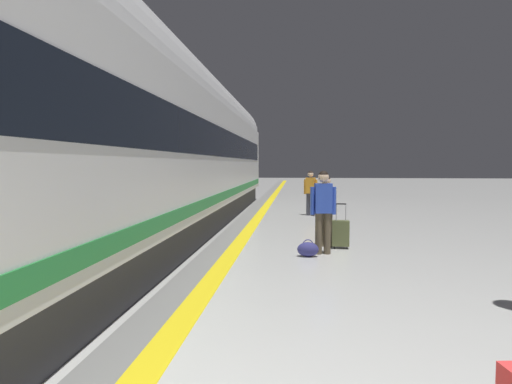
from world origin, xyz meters
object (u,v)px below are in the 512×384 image
high_speed_train (136,137)px  passenger_mid (323,206)px  passenger_near (326,205)px  suitcase_near (341,233)px  duffel_bag_far (319,212)px  passenger_far (310,190)px  duffel_bag_mid (308,249)px

high_speed_train → passenger_mid: 4.34m
passenger_mid → passenger_near: bearing=82.5°
suitcase_near → duffel_bag_far: (-0.17, 6.12, -0.19)m
high_speed_train → passenger_far: 8.06m
passenger_near → passenger_mid: (-0.11, -0.86, 0.05)m
passenger_near → duffel_bag_mid: size_ratio=3.71×
passenger_mid → duffel_bag_far: bearing=87.8°
high_speed_train → suitcase_near: (4.51, 0.51, -2.15)m
duffel_bag_far → passenger_mid: bearing=-92.2°
passenger_far → suitcase_near: bearing=-85.6°
passenger_near → passenger_far: 6.10m
suitcase_near → high_speed_train: bearing=-173.6°
passenger_near → duffel_bag_far: size_ratio=3.71×
passenger_mid → duffel_bag_mid: 0.97m
high_speed_train → passenger_near: bearing=9.7°
duffel_bag_mid → high_speed_train: bearing=173.3°
duffel_bag_mid → duffel_bag_far: same height
passenger_near → suitcase_near: 0.73m
high_speed_train → duffel_bag_mid: size_ratio=68.11×
passenger_far → passenger_mid: bearing=-89.5°
high_speed_train → suitcase_near: bearing=6.4°
passenger_near → passenger_far: (-0.17, 6.09, -0.01)m
passenger_near → duffel_bag_far: bearing=88.5°
suitcase_near → duffel_bag_far: 6.13m
passenger_mid → suitcase_near: bearing=56.2°
suitcase_near → duffel_bag_far: bearing=91.6°
duffel_bag_mid → passenger_near: bearing=69.6°
suitcase_near → duffel_bag_far: suitcase_near is taller
passenger_mid → duffel_bag_mid: bearing=-136.7°
suitcase_near → duffel_bag_far: size_ratio=2.33×
passenger_near → duffel_bag_mid: bearing=-110.4°
duffel_bag_mid → passenger_mid: bearing=43.3°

